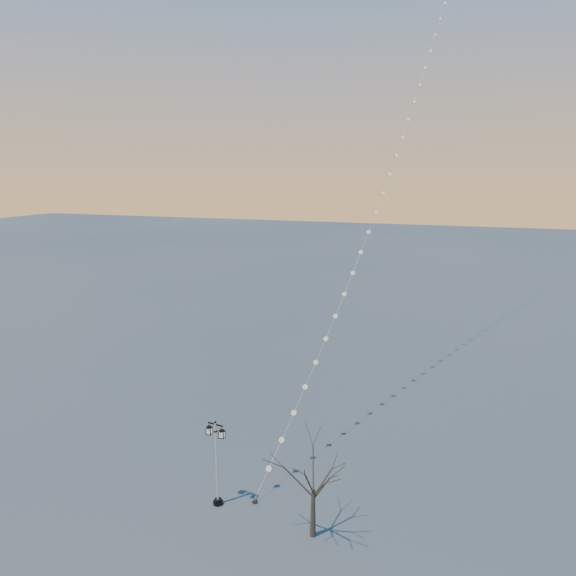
% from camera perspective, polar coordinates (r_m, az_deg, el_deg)
% --- Properties ---
extents(ground, '(300.00, 300.00, 0.00)m').
position_cam_1_polar(ground, '(28.63, -8.73, -23.10)').
color(ground, '#4B4D4C').
rests_on(ground, ground).
extents(street_lamp, '(1.17, 0.53, 4.66)m').
position_cam_1_polar(street_lamp, '(27.42, -7.98, -18.37)').
color(street_lamp, black).
rests_on(street_lamp, ground).
extents(bare_tree, '(2.74, 2.74, 4.55)m').
position_cam_1_polar(bare_tree, '(24.91, 2.86, -20.21)').
color(bare_tree, '#393122').
rests_on(bare_tree, ground).
extents(kite_train, '(8.90, 44.59, 46.12)m').
position_cam_1_polar(kite_train, '(44.21, 12.87, 20.66)').
color(kite_train, '#311E18').
rests_on(kite_train, ground).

